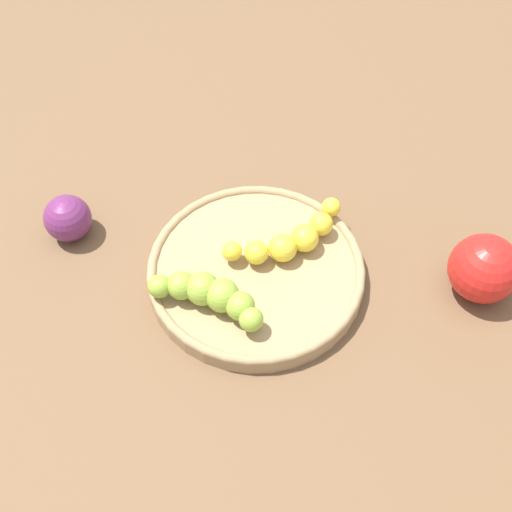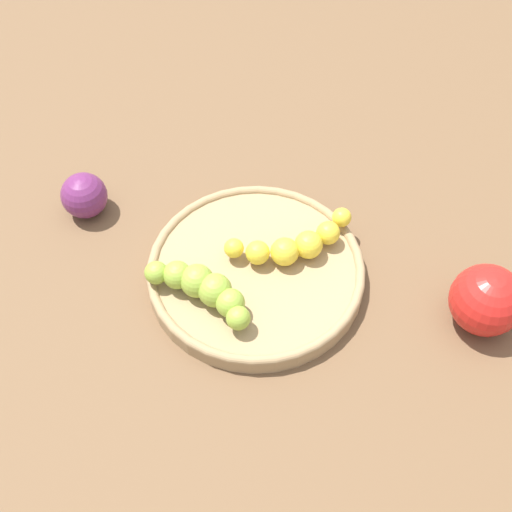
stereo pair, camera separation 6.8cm
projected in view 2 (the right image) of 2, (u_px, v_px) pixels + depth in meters
ground_plane at (256, 277)px, 0.71m from camera, size 2.40×2.40×0.00m
fruit_bowl at (256, 271)px, 0.70m from camera, size 0.23×0.23×0.02m
banana_yellow at (294, 244)px, 0.69m from camera, size 0.12×0.09×0.03m
banana_green at (204, 288)px, 0.66m from camera, size 0.12×0.06×0.03m
plum_purple at (84, 195)px, 0.74m from camera, size 0.05×0.05×0.05m
apple_red at (486, 298)px, 0.65m from camera, size 0.07×0.07×0.07m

